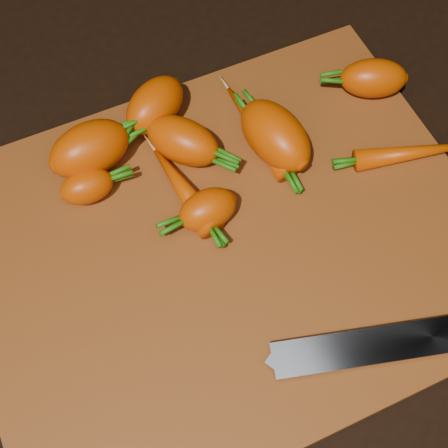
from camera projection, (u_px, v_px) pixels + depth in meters
name	position (u px, v px, depth m)	size (l,w,h in m)	color
ground	(228.00, 248.00, 0.62)	(2.00, 2.00, 0.01)	black
cutting_board	(228.00, 244.00, 0.61)	(0.50, 0.40, 0.01)	brown
carrot_0	(90.00, 149.00, 0.62)	(0.08, 0.05, 0.05)	#D14402
carrot_1	(208.00, 209.00, 0.60)	(0.06, 0.04, 0.04)	#D14402
carrot_2	(183.00, 141.00, 0.63)	(0.08, 0.05, 0.05)	#D14402
carrot_3	(275.00, 135.00, 0.63)	(0.09, 0.05, 0.05)	#D14402
carrot_4	(155.00, 105.00, 0.65)	(0.08, 0.05, 0.05)	#D14402
carrot_5	(87.00, 187.00, 0.61)	(0.05, 0.03, 0.03)	#D14402
carrot_6	(373.00, 78.00, 0.67)	(0.07, 0.04, 0.04)	#D14402
carrot_7	(257.00, 130.00, 0.65)	(0.12, 0.03, 0.03)	#D14402
carrot_8	(417.00, 152.00, 0.64)	(0.13, 0.02, 0.02)	#D14402
carrot_9	(183.00, 189.00, 0.62)	(0.11, 0.03, 0.03)	#D14402
knife	(393.00, 343.00, 0.55)	(0.29, 0.10, 0.02)	gray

